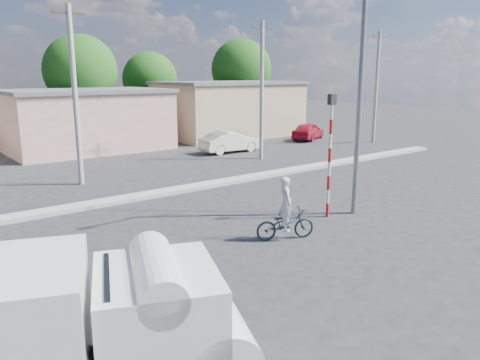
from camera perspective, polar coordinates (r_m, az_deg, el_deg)
ground_plane at (r=14.04m, az=6.38°, el=-8.27°), size 120.00×120.00×0.00m
median at (r=20.23m, az=-9.59°, el=-1.53°), size 40.00×0.80×0.16m
truck at (r=7.59m, az=-23.03°, el=-17.08°), size 6.37×4.23×2.48m
bicycle at (r=14.61m, az=5.52°, el=-5.36°), size 1.97×1.34×0.98m
cyclist at (r=14.50m, az=5.55°, el=-4.03°), size 0.62×0.73×1.69m
car_cream at (r=30.72m, az=-1.21°, el=4.68°), size 4.21×1.60×1.37m
car_red at (r=37.15m, az=8.32°, el=5.94°), size 4.24×3.07×1.34m
traffic_pole at (r=16.64m, az=10.93°, el=4.16°), size 0.28×0.18×4.36m
streetlight at (r=17.00m, az=14.19°, el=12.20°), size 2.34×0.22×9.00m
building_row at (r=33.10m, az=-19.75°, el=7.05°), size 37.80×7.30×4.44m
tree_row at (r=39.94m, az=-19.38°, el=12.06°), size 43.62×7.43×8.42m
utility_poles at (r=24.71m, az=-7.71°, el=10.47°), size 35.40×0.24×8.00m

